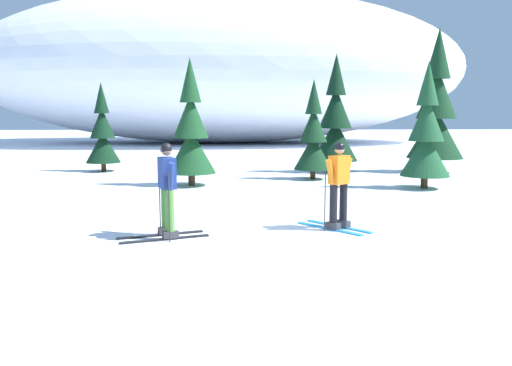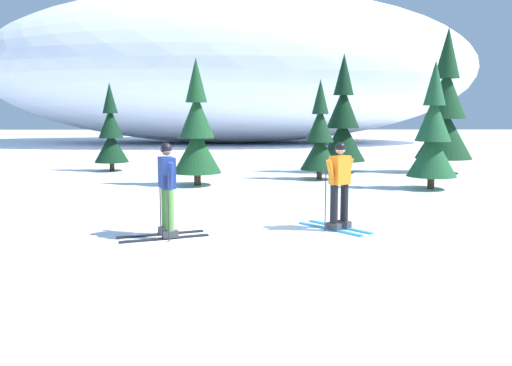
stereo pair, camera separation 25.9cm
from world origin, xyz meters
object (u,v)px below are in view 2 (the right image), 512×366
Objects in this scene: skier_navy_jacket at (167,187)px; pine_tree_right at (433,136)px; skier_orange_jacket at (339,185)px; pine_tree_left at (197,133)px; pine_tree_center_right at (343,123)px; pine_tree_far_left at (111,134)px; pine_tree_center_left at (320,138)px; pine_tree_far_right at (445,113)px.

pine_tree_right is at bearing 41.30° from skier_navy_jacket.
pine_tree_right reaches higher than skier_orange_jacket.
pine_tree_left reaches higher than skier_navy_jacket.
pine_tree_center_right is at bearing 113.20° from pine_tree_right.
pine_tree_right is at bearing -25.36° from pine_tree_far_left.
pine_tree_center_left reaches higher than skier_orange_jacket.
pine_tree_far_left is 0.87× the size of pine_tree_left.
pine_tree_far_right reaches higher than skier_navy_jacket.
pine_tree_far_right is at bearing 60.33° from skier_orange_jacket.
pine_tree_center_right reaches higher than pine_tree_left.
pine_tree_far_right is at bearing 66.08° from pine_tree_right.
pine_tree_right is (10.67, -5.06, 0.15)m from pine_tree_far_left.
pine_tree_center_left is (7.67, -2.73, -0.01)m from pine_tree_far_left.
pine_tree_far_left is 12.61m from pine_tree_far_right.
pine_tree_center_left reaches higher than skier_navy_jacket.
pine_tree_far_right reaches higher than pine_tree_center_right.
pine_tree_far_left is at bearing 175.57° from pine_tree_center_right.
skier_orange_jacket is at bearing -100.21° from pine_tree_center_right.
pine_tree_far_left is at bearing 131.53° from pine_tree_left.
pine_tree_center_left is at bearing -158.42° from pine_tree_far_right.
skier_navy_jacket is 0.39× the size of pine_tree_center_right.
skier_navy_jacket reaches higher than skier_orange_jacket.
pine_tree_center_left is at bearing -19.61° from pine_tree_far_left.
skier_navy_jacket is 0.51× the size of pine_tree_far_left.
pine_tree_left is (-3.33, 6.35, 0.76)m from skier_orange_jacket.
pine_tree_center_left is 0.89× the size of pine_tree_right.
skier_orange_jacket is 0.99× the size of skier_navy_jacket.
pine_tree_right is at bearing -37.78° from pine_tree_center_left.
pine_tree_left is 0.73× the size of pine_tree_far_right.
pine_tree_center_right reaches higher than pine_tree_far_left.
pine_tree_center_right is 0.83× the size of pine_tree_far_right.
pine_tree_center_left is at bearing 142.22° from pine_tree_right.
skier_orange_jacket is 7.83m from pine_tree_center_left.
pine_tree_left is (3.69, -4.17, 0.22)m from pine_tree_far_left.
pine_tree_left is at bearing -48.47° from pine_tree_far_left.
pine_tree_left is at bearing -159.18° from pine_tree_far_right.
pine_tree_right reaches higher than pine_tree_center_left.
skier_navy_jacket is at bearing -114.82° from pine_tree_center_left.
pine_tree_far_right is (1.89, 4.26, 0.67)m from pine_tree_right.
skier_navy_jacket is 9.16m from pine_tree_right.
skier_orange_jacket is 0.43× the size of pine_tree_left.
pine_tree_far_left is 1.01× the size of pine_tree_center_left.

